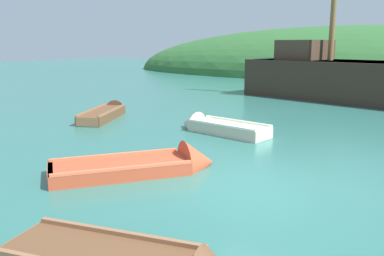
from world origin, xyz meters
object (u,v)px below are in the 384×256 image
rowboat_portside (217,129)px  rowboat_outer_left (107,114)px  sailing_ship (358,85)px  rowboat_near_dock (151,168)px

rowboat_portside → rowboat_outer_left: rowboat_portside is taller
sailing_ship → rowboat_portside: 11.12m
rowboat_near_dock → rowboat_portside: bearing=47.9°
rowboat_near_dock → rowboat_outer_left: bearing=89.9°
rowboat_outer_left → sailing_ship: bearing=-60.5°
sailing_ship → rowboat_portside: (-2.61, -10.79, -0.70)m
sailing_ship → rowboat_near_dock: 15.57m
rowboat_near_dock → rowboat_portside: (-0.74, 4.65, 0.04)m
sailing_ship → rowboat_outer_left: sailing_ship is taller
rowboat_outer_left → rowboat_near_dock: bearing=-152.8°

